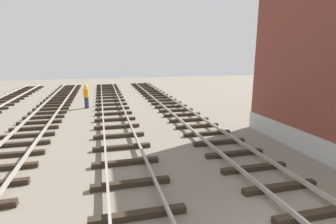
{
  "coord_description": "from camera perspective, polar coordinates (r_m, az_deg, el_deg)",
  "views": [
    {
      "loc": [
        -4.12,
        -3.4,
        4.13
      ],
      "look_at": [
        -0.93,
        8.97,
        1.25
      ],
      "focal_mm": 28.04,
      "sensor_mm": 36.0,
      "label": 1
    }
  ],
  "objects": [
    {
      "name": "track_worker_foreground",
      "position": [
        20.92,
        -17.36,
        3.3
      ],
      "size": [
        0.4,
        0.4,
        1.87
      ],
      "color": "#262D4C",
      "rests_on": "ground"
    }
  ]
}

